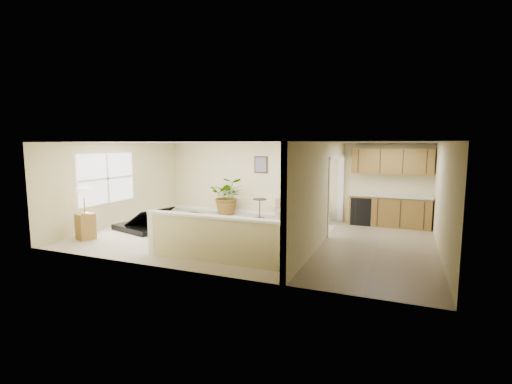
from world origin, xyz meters
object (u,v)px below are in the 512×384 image
at_px(accent_table, 260,206).
at_px(lamp_stand, 85,218).
at_px(piano, 147,208).
at_px(loveseat, 302,211).
at_px(palm_plant, 228,196).
at_px(piano_bench, 187,224).
at_px(small_plant, 307,217).

relative_size(accent_table, lamp_stand, 0.49).
height_order(piano, loveseat, piano).
xyz_separation_m(loveseat, palm_plant, (-2.75, 0.22, 0.29)).
bearing_deg(piano_bench, small_plant, 40.25).
height_order(accent_table, small_plant, accent_table).
distance_m(accent_table, small_plant, 1.73).
bearing_deg(loveseat, piano_bench, -156.07).
bearing_deg(loveseat, piano, -169.74).
distance_m(loveseat, palm_plant, 2.78).
bearing_deg(palm_plant, loveseat, -4.54).
relative_size(palm_plant, lamp_stand, 1.10).
height_order(loveseat, lamp_stand, lamp_stand).
xyz_separation_m(piano_bench, loveseat, (2.54, 2.75, 0.08)).
bearing_deg(accent_table, palm_plant, 167.31).
distance_m(piano, lamp_stand, 1.78).
relative_size(piano, piano_bench, 2.50).
bearing_deg(accent_table, piano_bench, -112.65).
bearing_deg(palm_plant, accent_table, -12.69).
height_order(loveseat, accent_table, loveseat).
bearing_deg(palm_plant, lamp_stand, -112.57).
distance_m(piano_bench, small_plant, 3.68).
xyz_separation_m(piano, loveseat, (3.96, 2.63, -0.24)).
xyz_separation_m(piano, lamp_stand, (-0.67, -1.65, -0.03)).
relative_size(piano, accent_table, 3.07).
xyz_separation_m(piano, palm_plant, (1.20, 2.85, 0.05)).
bearing_deg(loveseat, small_plant, -77.83).
relative_size(piano_bench, small_plant, 1.42).
relative_size(accent_table, palm_plant, 0.45).
height_order(piano, lamp_stand, piano).
height_order(piano, small_plant, piano).
height_order(palm_plant, lamp_stand, lamp_stand).
bearing_deg(lamp_stand, small_plant, 38.62).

